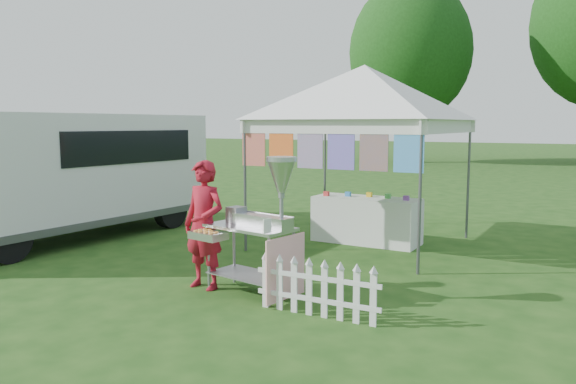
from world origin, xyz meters
The scene contains 8 objects.
ground centered at (0.00, 0.00, 0.00)m, with size 120.00×120.00×0.00m, color #1C4413.
canopy_main centered at (0.00, 3.49, 2.99)m, with size 4.24×4.24×3.45m.
tree_left centered at (-6.00, 24.00, 5.83)m, with size 6.40×6.40×9.53m.
donut_cart centered at (0.12, 0.17, 0.98)m, with size 1.29×0.80×1.66m.
vendor centered at (-0.68, 0.12, 0.80)m, with size 0.58×0.38×1.59m, color maroon.
cargo_van centered at (-4.83, 1.50, 1.19)m, with size 2.32×5.39×2.21m.
picket_fence centered at (1.01, -0.12, 0.29)m, with size 1.44×0.07×0.56m.
display_table centered at (0.01, 3.65, 0.39)m, with size 1.80×0.70×0.78m, color white.
Camera 1 is at (3.65, -5.24, 2.03)m, focal length 35.00 mm.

